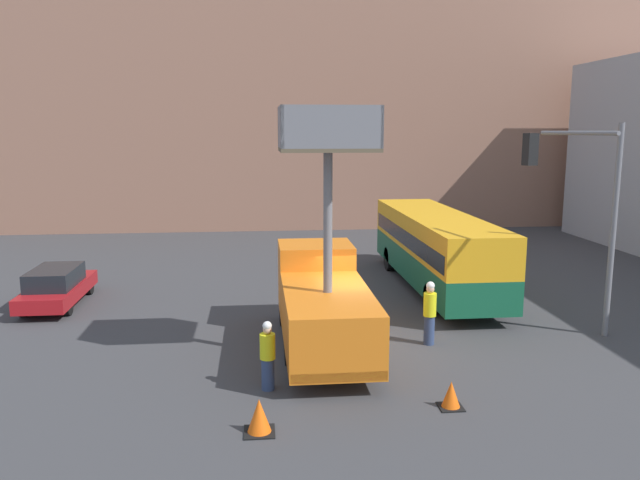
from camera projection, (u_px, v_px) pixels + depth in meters
name	position (u px, v px, depth m)	size (l,w,h in m)	color
ground_plane	(361.00, 345.00, 18.55)	(120.00, 120.00, 0.00)	#38383A
building_backdrop_far	(299.00, 76.00, 43.00)	(44.00, 10.00, 19.98)	#936651
utility_truck	(323.00, 297.00, 18.14)	(2.52, 7.02, 6.92)	orange
city_bus	(436.00, 245.00, 24.95)	(2.56, 11.18, 3.02)	#145638
traffic_light_pole	(586.00, 197.00, 18.37)	(3.35, 3.10, 6.53)	slate
road_worker_near_truck	(268.00, 356.00, 15.25)	(0.38, 0.38, 1.75)	navy
road_worker_directing	(430.00, 313.00, 18.49)	(0.38, 0.38, 1.93)	navy
traffic_cone_near_truck	(259.00, 417.00, 13.14)	(0.66, 0.66, 0.75)	black
traffic_cone_mid_road	(451.00, 395.00, 14.34)	(0.56, 0.56, 0.64)	black
parked_car_curbside	(57.00, 286.00, 22.66)	(1.70, 4.59, 1.42)	maroon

